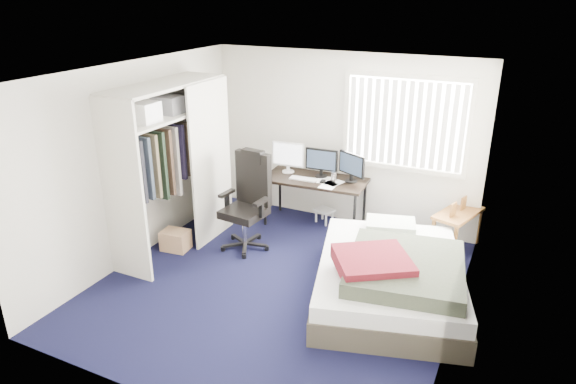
# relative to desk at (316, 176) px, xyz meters

# --- Properties ---
(ground) EXTENTS (4.20, 4.20, 0.00)m
(ground) POSITION_rel_desk_xyz_m (0.26, -1.76, -0.76)
(ground) COLOR black
(ground) RESTS_ON ground
(room_shell) EXTENTS (4.20, 4.20, 4.20)m
(room_shell) POSITION_rel_desk_xyz_m (0.26, -1.76, 0.75)
(room_shell) COLOR silver
(room_shell) RESTS_ON ground
(window_assembly) EXTENTS (1.72, 0.09, 1.32)m
(window_assembly) POSITION_rel_desk_xyz_m (1.16, 0.29, 0.84)
(window_assembly) COLOR white
(window_assembly) RESTS_ON ground
(closet) EXTENTS (0.64, 1.84, 2.22)m
(closet) POSITION_rel_desk_xyz_m (-1.41, -1.49, 0.59)
(closet) COLOR beige
(closet) RESTS_ON ground
(desk) EXTENTS (1.52, 0.78, 1.19)m
(desk) POSITION_rel_desk_xyz_m (0.00, 0.00, 0.00)
(desk) COLOR black
(desk) RESTS_ON ground
(office_chair) EXTENTS (0.68, 0.68, 1.33)m
(office_chair) POSITION_rel_desk_xyz_m (-0.56, -1.02, -0.25)
(office_chair) COLOR black
(office_chair) RESTS_ON ground
(footstool) EXTENTS (0.33, 0.30, 0.22)m
(footstool) POSITION_rel_desk_xyz_m (0.11, 0.09, -0.59)
(footstool) COLOR white
(footstool) RESTS_ON ground
(nightstand) EXTENTS (0.62, 0.87, 0.72)m
(nightstand) POSITION_rel_desk_xyz_m (2.01, 0.09, -0.29)
(nightstand) COLOR brown
(nightstand) RESTS_ON ground
(bed) EXTENTS (2.09, 2.46, 0.69)m
(bed) POSITION_rel_desk_xyz_m (1.53, -1.48, -0.47)
(bed) COLOR #3D372C
(bed) RESTS_ON ground
(pine_box) EXTENTS (0.39, 0.31, 0.27)m
(pine_box) POSITION_rel_desk_xyz_m (-1.39, -1.56, -0.63)
(pine_box) COLOR tan
(pine_box) RESTS_ON ground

